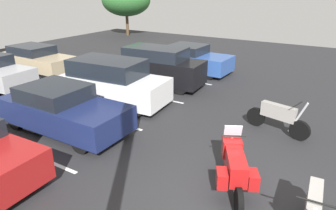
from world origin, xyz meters
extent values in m
cube|color=#262628|center=(0.00, 0.00, -0.05)|extent=(44.00, 44.00, 0.10)
cylinder|color=black|center=(1.17, 0.55, 0.32)|extent=(0.63, 0.40, 0.65)
cylinder|color=black|center=(-0.27, -0.18, 0.32)|extent=(0.63, 0.40, 0.65)
cube|color=#A51414|center=(0.45, 0.19, 0.76)|extent=(1.26, 0.91, 0.51)
cylinder|color=#B2B2B7|center=(1.07, 0.50, 0.74)|extent=(0.48, 0.29, 1.12)
cylinder|color=black|center=(0.99, 0.46, 1.20)|extent=(0.31, 0.57, 0.04)
cube|color=#A51414|center=(1.08, 0.51, 0.81)|extent=(0.61, 0.63, 0.46)
cube|color=#B2C1CC|center=(1.13, 0.53, 1.24)|extent=(0.34, 0.47, 0.39)
cube|color=#A51414|center=(-0.03, 0.32, 0.62)|extent=(0.50, 0.41, 0.36)
cube|color=#A51414|center=(0.28, -0.28, 0.62)|extent=(0.50, 0.41, 0.36)
cylinder|color=black|center=(0.61, -1.51, 0.33)|extent=(0.66, 0.16, 0.66)
cube|color=gray|center=(-0.12, -1.56, 0.77)|extent=(1.12, 0.32, 0.53)
cylinder|color=black|center=(-0.66, -1.59, 1.22)|extent=(0.07, 0.62, 0.04)
cylinder|color=black|center=(4.08, -0.71, 0.33)|extent=(0.28, 0.67, 0.66)
cylinder|color=black|center=(4.45, 0.81, 0.33)|extent=(0.28, 0.67, 0.66)
cube|color=gray|center=(4.26, 0.05, 0.76)|extent=(0.50, 1.19, 0.49)
cylinder|color=#B2B2B7|center=(4.10, -0.59, 0.75)|extent=(0.19, 0.51, 1.13)
cylinder|color=black|center=(4.12, -0.51, 1.18)|extent=(0.61, 0.18, 0.04)
cube|color=silver|center=(-0.96, 6.36, 0.00)|extent=(0.12, 4.67, 0.01)
cube|color=silver|center=(2.03, 6.36, 0.00)|extent=(0.12, 4.67, 0.01)
cube|color=silver|center=(5.02, 6.36, 0.00)|extent=(0.12, 4.67, 0.01)
cube|color=silver|center=(8.02, 6.36, 0.00)|extent=(0.12, 4.67, 0.01)
cube|color=silver|center=(11.01, 6.36, 0.00)|extent=(0.12, 4.67, 0.01)
cylinder|color=black|center=(-1.71, 4.82, 0.35)|extent=(0.25, 0.70, 0.70)
cube|color=navy|center=(0.72, 6.27, 0.64)|extent=(1.96, 4.63, 0.82)
cube|color=black|center=(0.72, 6.66, 1.30)|extent=(1.80, 2.11, 0.50)
cylinder|color=black|center=(1.57, 4.70, 0.34)|extent=(0.22, 0.69, 0.69)
cylinder|color=black|center=(-0.11, 4.70, 0.34)|extent=(0.22, 0.69, 0.69)
cylinder|color=black|center=(1.56, 7.85, 0.34)|extent=(0.22, 0.69, 0.69)
cylinder|color=black|center=(-0.13, 7.84, 0.34)|extent=(0.22, 0.69, 0.69)
cube|color=white|center=(3.59, 6.47, 0.69)|extent=(2.26, 4.56, 0.97)
cube|color=black|center=(3.56, 6.82, 1.51)|extent=(1.99, 3.12, 0.68)
cylinder|color=black|center=(4.53, 5.04, 0.31)|extent=(0.27, 0.63, 0.61)
cylinder|color=black|center=(2.88, 4.91, 0.31)|extent=(0.27, 0.63, 0.61)
cylinder|color=black|center=(4.29, 8.04, 0.31)|extent=(0.27, 0.63, 0.61)
cylinder|color=black|center=(2.65, 7.91, 0.31)|extent=(0.27, 0.63, 0.61)
cube|color=black|center=(6.60, 6.23, 0.78)|extent=(2.05, 4.44, 1.10)
cube|color=black|center=(6.59, 6.44, 1.61)|extent=(1.82, 3.03, 0.56)
cylinder|color=black|center=(7.45, 4.81, 0.34)|extent=(0.27, 0.70, 0.69)
cylinder|color=black|center=(5.95, 4.71, 0.34)|extent=(0.27, 0.70, 0.69)
cylinder|color=black|center=(7.25, 7.75, 0.34)|extent=(0.27, 0.70, 0.69)
cylinder|color=black|center=(5.75, 7.65, 0.34)|extent=(0.27, 0.70, 0.69)
cube|color=#2D519E|center=(9.71, 6.03, 0.63)|extent=(2.10, 4.52, 0.84)
cube|color=black|center=(9.72, 6.31, 1.29)|extent=(1.86, 1.99, 0.48)
cylinder|color=black|center=(10.50, 4.49, 0.32)|extent=(0.24, 0.65, 0.65)
cylinder|color=black|center=(8.81, 4.54, 0.32)|extent=(0.24, 0.65, 0.65)
cylinder|color=black|center=(10.60, 7.52, 0.32)|extent=(0.24, 0.65, 0.65)
cylinder|color=black|center=(8.92, 7.57, 0.32)|extent=(0.24, 0.65, 0.65)
cylinder|color=black|center=(3.10, 11.75, 0.35)|extent=(0.26, 0.71, 0.70)
cube|color=tan|center=(5.21, 13.67, 0.60)|extent=(1.90, 4.82, 0.75)
cube|color=black|center=(5.21, 14.05, 1.22)|extent=(1.73, 2.36, 0.49)
cylinder|color=black|center=(5.99, 12.02, 0.35)|extent=(0.23, 0.70, 0.69)
cylinder|color=black|center=(4.40, 12.04, 0.35)|extent=(0.23, 0.70, 0.69)
cylinder|color=black|center=(6.02, 15.29, 0.35)|extent=(0.23, 0.70, 0.69)
cylinder|color=black|center=(4.43, 15.31, 0.35)|extent=(0.23, 0.70, 0.69)
cylinder|color=#4C3823|center=(18.71, 17.76, 0.92)|extent=(0.28, 0.28, 1.84)
ellipsoid|color=#285B28|center=(18.71, 17.76, 3.35)|extent=(4.66, 4.66, 3.02)
camera|label=1|loc=(-5.54, -1.60, 4.65)|focal=32.37mm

